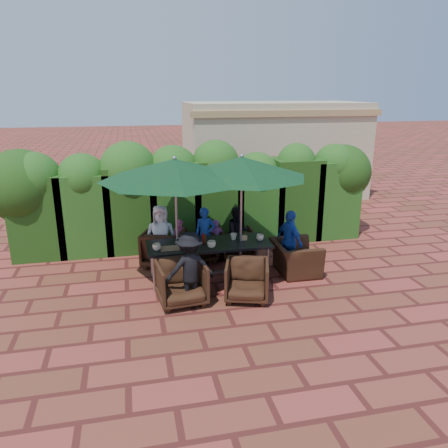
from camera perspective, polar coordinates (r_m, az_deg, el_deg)
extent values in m
plane|color=maroon|center=(8.57, -1.27, -7.71)|extent=(80.00, 80.00, 0.00)
cube|color=black|center=(8.49, -2.00, -2.67)|extent=(2.39, 0.90, 0.05)
cube|color=gray|center=(8.72, -1.96, -6.42)|extent=(2.19, 0.05, 0.05)
cylinder|color=gray|center=(8.19, -9.12, -6.48)|extent=(0.05, 0.05, 0.70)
cylinder|color=gray|center=(8.84, -9.41, -4.69)|extent=(0.05, 0.05, 0.70)
cylinder|color=gray|center=(8.56, 5.70, -5.27)|extent=(0.05, 0.05, 0.70)
cylinder|color=gray|center=(9.18, 4.36, -3.65)|extent=(0.05, 0.05, 0.70)
cylinder|color=gray|center=(8.68, -5.96, -7.36)|extent=(0.44, 0.44, 0.03)
cylinder|color=gray|center=(8.26, -6.21, 0.14)|extent=(0.04, 0.04, 2.40)
cone|color=#0B311A|center=(8.03, -6.44, 7.12)|extent=(2.79, 2.79, 0.38)
sphere|color=gray|center=(7.99, -6.49, 8.53)|extent=(0.08, 0.08, 0.08)
cylinder|color=gray|center=(8.88, 2.14, -6.69)|extent=(0.44, 0.44, 0.03)
cylinder|color=gray|center=(8.47, 2.23, 0.66)|extent=(0.04, 0.04, 2.40)
cone|color=#0B311A|center=(8.24, 2.31, 7.48)|extent=(2.52, 2.52, 0.38)
sphere|color=gray|center=(8.21, 2.33, 8.85)|extent=(0.08, 0.08, 0.08)
imported|color=black|center=(9.37, -7.84, -2.86)|extent=(1.06, 1.03, 0.85)
imported|color=black|center=(9.55, -3.37, -2.79)|extent=(0.75, 0.71, 0.70)
imported|color=black|center=(9.73, 1.70, -2.31)|extent=(0.73, 0.69, 0.72)
imported|color=black|center=(7.70, -5.61, -7.36)|extent=(0.89, 0.84, 0.84)
imported|color=black|center=(7.82, 3.01, -7.13)|extent=(0.93, 0.90, 0.78)
imported|color=black|center=(9.00, 9.33, -3.70)|extent=(0.66, 1.00, 0.87)
imported|color=white|center=(9.23, -8.25, -1.60)|extent=(0.70, 0.47, 1.33)
imported|color=#214AB6|center=(9.45, -2.51, -1.42)|extent=(0.48, 0.42, 1.20)
imported|color=black|center=(9.59, 1.78, -1.19)|extent=(0.65, 0.54, 1.18)
imported|color=black|center=(7.55, -4.49, -5.84)|extent=(0.88, 0.48, 1.32)
imported|color=#214AB6|center=(9.01, 8.57, -2.24)|extent=(0.59, 0.83, 1.29)
imported|color=#E14F88|center=(9.58, -5.74, -2.10)|extent=(0.35, 0.30, 0.92)
imported|color=#96499E|center=(9.60, -1.00, -2.06)|extent=(0.35, 0.30, 0.89)
imported|color=green|center=(12.44, 2.63, 4.07)|extent=(1.46, 1.38, 1.59)
imported|color=#E14F88|center=(12.90, 5.84, 4.92)|extent=(0.95, 0.70, 1.78)
imported|color=#9A9BA3|center=(13.27, 9.11, 5.13)|extent=(1.23, 1.08, 1.78)
imported|color=beige|center=(8.19, -8.79, -2.97)|extent=(0.16, 0.16, 0.12)
imported|color=beige|center=(8.43, -5.61, -2.27)|extent=(0.13, 0.13, 0.12)
imported|color=beige|center=(8.22, -1.65, -2.67)|extent=(0.17, 0.17, 0.13)
imported|color=beige|center=(8.66, 1.26, -1.65)|extent=(0.13, 0.13, 0.13)
imported|color=beige|center=(8.65, 4.72, -1.75)|extent=(0.15, 0.15, 0.12)
cylinder|color=#B20C0A|center=(8.51, -2.70, -1.84)|extent=(0.04, 0.04, 0.17)
cylinder|color=#4C230C|center=(8.47, -2.48, -1.93)|extent=(0.04, 0.04, 0.17)
cube|color=#946947|center=(8.25, -7.10, -3.15)|extent=(0.35, 0.25, 0.02)
cube|color=tan|center=(8.43, -3.77, -2.30)|extent=(0.12, 0.06, 0.10)
cube|color=tan|center=(8.64, 2.64, -1.80)|extent=(0.12, 0.06, 0.10)
cube|color=#193C10|center=(10.49, -23.03, 0.98)|extent=(1.15, 0.95, 1.86)
sphere|color=#193C10|center=(10.31, -23.56, 5.41)|extent=(1.17, 1.17, 1.17)
cube|color=#193C10|center=(10.34, -17.59, 1.31)|extent=(1.15, 0.95, 1.85)
sphere|color=#193C10|center=(10.16, -18.00, 5.78)|extent=(1.08, 1.08, 1.08)
cube|color=#193C10|center=(10.27, -12.07, 2.03)|extent=(1.15, 0.95, 1.98)
sphere|color=#193C10|center=(10.08, -12.39, 6.92)|extent=(1.29, 1.29, 1.29)
cube|color=#193C10|center=(10.33, -6.51, 2.23)|extent=(1.15, 0.95, 1.93)
sphere|color=#193C10|center=(10.14, -6.68, 6.94)|extent=(1.17, 1.17, 1.17)
cube|color=#193C10|center=(10.46, -1.07, 2.87)|extent=(1.15, 0.95, 2.05)
sphere|color=#193C10|center=(10.27, -1.09, 7.88)|extent=(1.11, 1.11, 1.11)
cube|color=#193C10|center=(10.73, 4.19, 2.33)|extent=(1.15, 0.95, 1.74)
sphere|color=#193C10|center=(10.56, 4.28, 6.37)|extent=(1.11, 1.11, 1.11)
cube|color=#193C10|center=(11.02, 9.20, 3.27)|extent=(1.15, 0.95, 2.00)
sphere|color=#193C10|center=(10.84, 9.43, 7.90)|extent=(0.95, 0.95, 0.95)
cube|color=#193C10|center=(11.43, 13.88, 3.28)|extent=(1.15, 0.95, 1.93)
sphere|color=#193C10|center=(11.26, 14.19, 7.56)|extent=(1.02, 1.02, 1.02)
sphere|color=#193C10|center=(10.49, -24.97, 4.53)|extent=(1.60, 1.60, 1.60)
sphere|color=#193C10|center=(11.52, 15.24, 6.53)|extent=(1.40, 1.40, 1.40)
cube|color=#C3B791|center=(15.59, 6.45, 9.65)|extent=(6.00, 3.00, 3.20)
cube|color=tan|center=(14.11, 8.56, 14.10)|extent=(6.20, 0.25, 0.20)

